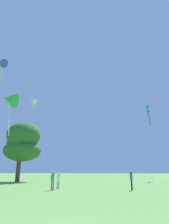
{
  "coord_description": "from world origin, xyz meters",
  "views": [
    {
      "loc": [
        1.53,
        -4.74,
        1.66
      ],
      "look_at": [
        -4.56,
        29.98,
        12.5
      ],
      "focal_mm": 31.15,
      "sensor_mm": 36.0,
      "label": 1
    }
  ],
  "objects_px": {
    "kite_white_distant": "(33,101)",
    "kite_blue_delta": "(2,63)",
    "kite_green_small": "(10,100)",
    "person_far_back": "(58,179)",
    "kite_teal_box": "(148,110)",
    "tree_left_oak": "(23,143)",
    "person_in_blue_jacket": "(53,179)",
    "person_foreground_watcher": "(131,178)",
    "kite_yellow_diamond": "(159,103)"
  },
  "relations": [
    {
      "from": "kite_white_distant",
      "to": "person_foreground_watcher",
      "type": "height_order",
      "value": "kite_white_distant"
    },
    {
      "from": "kite_green_small",
      "to": "kite_yellow_diamond",
      "type": "height_order",
      "value": "kite_yellow_diamond"
    },
    {
      "from": "person_foreground_watcher",
      "to": "kite_green_small",
      "type": "bearing_deg",
      "value": 178.64
    },
    {
      "from": "person_in_blue_jacket",
      "to": "kite_green_small",
      "type": "bearing_deg",
      "value": 165.72
    },
    {
      "from": "kite_white_distant",
      "to": "kite_blue_delta",
      "type": "distance_m",
      "value": 19.38
    },
    {
      "from": "kite_white_distant",
      "to": "kite_green_small",
      "type": "height_order",
      "value": "kite_white_distant"
    },
    {
      "from": "kite_white_distant",
      "to": "kite_blue_delta",
      "type": "relative_size",
      "value": 1.1
    },
    {
      "from": "person_in_blue_jacket",
      "to": "kite_blue_delta",
      "type": "bearing_deg",
      "value": 162.34
    },
    {
      "from": "person_far_back",
      "to": "kite_green_small",
      "type": "bearing_deg",
      "value": -179.3
    },
    {
      "from": "kite_green_small",
      "to": "person_far_back",
      "type": "bearing_deg",
      "value": 0.7
    },
    {
      "from": "kite_yellow_diamond",
      "to": "kite_teal_box",
      "type": "bearing_deg",
      "value": -131.92
    },
    {
      "from": "kite_yellow_diamond",
      "to": "person_far_back",
      "type": "height_order",
      "value": "kite_yellow_diamond"
    },
    {
      "from": "kite_white_distant",
      "to": "person_far_back",
      "type": "relative_size",
      "value": 12.28
    },
    {
      "from": "kite_white_distant",
      "to": "person_in_blue_jacket",
      "type": "distance_m",
      "value": 30.33
    },
    {
      "from": "kite_yellow_diamond",
      "to": "person_foreground_watcher",
      "type": "height_order",
      "value": "kite_yellow_diamond"
    },
    {
      "from": "kite_green_small",
      "to": "tree_left_oak",
      "type": "relative_size",
      "value": 1.09
    },
    {
      "from": "kite_yellow_diamond",
      "to": "person_foreground_watcher",
      "type": "xyz_separation_m",
      "value": [
        -9.28,
        -27.71,
        -16.59
      ]
    },
    {
      "from": "kite_green_small",
      "to": "kite_teal_box",
      "type": "bearing_deg",
      "value": 50.26
    },
    {
      "from": "kite_blue_delta",
      "to": "kite_yellow_diamond",
      "type": "bearing_deg",
      "value": 45.51
    },
    {
      "from": "kite_yellow_diamond",
      "to": "person_foreground_watcher",
      "type": "distance_m",
      "value": 33.61
    },
    {
      "from": "tree_left_oak",
      "to": "kite_green_small",
      "type": "bearing_deg",
      "value": -71.33
    },
    {
      "from": "person_far_back",
      "to": "tree_left_oak",
      "type": "xyz_separation_m",
      "value": [
        -10.51,
        11.89,
        5.59
      ]
    },
    {
      "from": "person_in_blue_jacket",
      "to": "tree_left_oak",
      "type": "xyz_separation_m",
      "value": [
        -10.5,
        13.61,
        5.48
      ]
    },
    {
      "from": "kite_white_distant",
      "to": "kite_yellow_diamond",
      "type": "relative_size",
      "value": 0.94
    },
    {
      "from": "kite_teal_box",
      "to": "kite_yellow_diamond",
      "type": "height_order",
      "value": "kite_yellow_diamond"
    },
    {
      "from": "kite_white_distant",
      "to": "kite_blue_delta",
      "type": "xyz_separation_m",
      "value": [
        3.97,
        -18.91,
        -1.45
      ]
    },
    {
      "from": "kite_green_small",
      "to": "person_in_blue_jacket",
      "type": "height_order",
      "value": "kite_green_small"
    },
    {
      "from": "kite_teal_box",
      "to": "tree_left_oak",
      "type": "bearing_deg",
      "value": -153.8
    },
    {
      "from": "kite_white_distant",
      "to": "person_far_back",
      "type": "height_order",
      "value": "kite_white_distant"
    },
    {
      "from": "person_foreground_watcher",
      "to": "person_far_back",
      "type": "height_order",
      "value": "person_foreground_watcher"
    },
    {
      "from": "person_foreground_watcher",
      "to": "person_far_back",
      "type": "relative_size",
      "value": 1.2
    },
    {
      "from": "kite_green_small",
      "to": "person_foreground_watcher",
      "type": "bearing_deg",
      "value": -1.36
    },
    {
      "from": "kite_green_small",
      "to": "person_far_back",
      "type": "relative_size",
      "value": 7.31
    },
    {
      "from": "person_far_back",
      "to": "person_foreground_watcher",
      "type": "bearing_deg",
      "value": -3.19
    },
    {
      "from": "kite_green_small",
      "to": "person_foreground_watcher",
      "type": "relative_size",
      "value": 6.07
    },
    {
      "from": "kite_teal_box",
      "to": "kite_yellow_diamond",
      "type": "relative_size",
      "value": 0.82
    },
    {
      "from": "kite_blue_delta",
      "to": "person_in_blue_jacket",
      "type": "height_order",
      "value": "kite_blue_delta"
    },
    {
      "from": "kite_green_small",
      "to": "person_far_back",
      "type": "height_order",
      "value": "kite_green_small"
    },
    {
      "from": "kite_teal_box",
      "to": "person_foreground_watcher",
      "type": "bearing_deg",
      "value": -103.85
    },
    {
      "from": "kite_blue_delta",
      "to": "person_far_back",
      "type": "bearing_deg",
      "value": -7.35
    },
    {
      "from": "kite_teal_box",
      "to": "kite_yellow_diamond",
      "type": "bearing_deg",
      "value": 48.08
    },
    {
      "from": "kite_white_distant",
      "to": "person_far_back",
      "type": "xyz_separation_m",
      "value": [
        13.09,
        -20.09,
        -16.64
      ]
    },
    {
      "from": "kite_green_small",
      "to": "person_foreground_watcher",
      "type": "distance_m",
      "value": 16.35
    },
    {
      "from": "kite_teal_box",
      "to": "tree_left_oak",
      "type": "distance_m",
      "value": 27.75
    },
    {
      "from": "person_far_back",
      "to": "person_in_blue_jacket",
      "type": "relative_size",
      "value": 0.89
    },
    {
      "from": "person_far_back",
      "to": "person_in_blue_jacket",
      "type": "xyz_separation_m",
      "value": [
        -0.01,
        -1.72,
        0.11
      ]
    },
    {
      "from": "kite_green_small",
      "to": "kite_white_distant",
      "type": "bearing_deg",
      "value": 108.18
    },
    {
      "from": "kite_teal_box",
      "to": "kite_yellow_diamond",
      "type": "xyz_separation_m",
      "value": [
        3.38,
        3.76,
        2.64
      ]
    },
    {
      "from": "kite_green_small",
      "to": "person_far_back",
      "type": "distance_m",
      "value": 11.12
    },
    {
      "from": "kite_green_small",
      "to": "kite_teal_box",
      "type": "height_order",
      "value": "kite_teal_box"
    }
  ]
}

